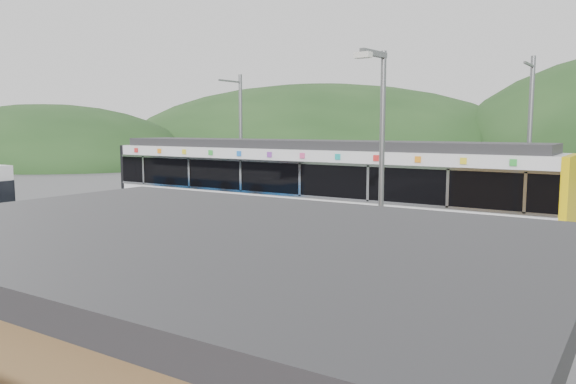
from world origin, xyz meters
The scene contains 9 objects.
ground centered at (0.00, 0.00, 0.00)m, with size 120.00×120.00×0.00m, color #4C4C4F.
hills centered at (6.19, 5.29, 0.00)m, with size 146.00×149.00×26.00m.
platform centered at (0.00, 3.30, 0.15)m, with size 26.00×3.20×0.30m, color #9E9E99.
yellow_line centered at (0.00, 2.00, 0.30)m, with size 26.00×0.10×0.01m, color yellow.
train centered at (-1.33, 6.00, 2.06)m, with size 20.44×3.01×3.74m.
catenary_mast_west centered at (-7.00, 8.56, 3.65)m, with size 0.18×1.80×7.00m.
catenary_mast_east centered at (7.00, 8.56, 3.65)m, with size 0.18×1.80×7.00m.
station_shelter centered at (6.00, -9.01, 1.55)m, with size 9.20×6.20×3.00m.
lamp_post centered at (5.93, -3.12, 3.57)m, with size 0.36×1.06×5.98m.
Camera 1 is at (10.96, -14.63, 4.33)m, focal length 35.00 mm.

